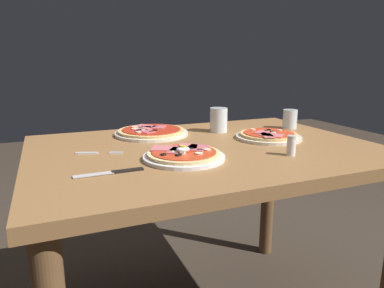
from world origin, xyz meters
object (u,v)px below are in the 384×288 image
at_px(fork, 95,153).
at_px(knife, 114,172).
at_px(water_glass_near, 290,120).
at_px(water_glass_far, 219,121).
at_px(pizza_foreground, 184,155).
at_px(salt_shaker, 291,146).
at_px(dining_table, 206,175).
at_px(pizza_across_left, 151,132).
at_px(pizza_across_right, 269,136).

height_order(fork, knife, knife).
relative_size(water_glass_near, fork, 0.57).
distance_m(water_glass_far, knife, 0.67).
height_order(pizza_foreground, salt_shaker, salt_shaker).
bearing_deg(fork, water_glass_far, 17.45).
distance_m(pizza_foreground, knife, 0.24).
height_order(dining_table, water_glass_far, water_glass_far).
height_order(water_glass_near, water_glass_far, water_glass_far).
bearing_deg(dining_table, fork, 173.08).
relative_size(pizza_across_left, pizza_across_right, 1.18).
xyz_separation_m(fork, salt_shaker, (0.60, -0.27, 0.03)).
xyz_separation_m(water_glass_far, knife, (-0.53, -0.41, -0.04)).
distance_m(pizza_across_left, fork, 0.34).
bearing_deg(dining_table, pizza_across_left, 115.31).
height_order(water_glass_near, knife, water_glass_near).
distance_m(dining_table, salt_shaker, 0.34).
relative_size(dining_table, salt_shaker, 18.55).
bearing_deg(pizza_across_left, water_glass_near, -9.61).
bearing_deg(knife, water_glass_near, 22.07).
bearing_deg(pizza_foreground, pizza_across_left, 88.85).
bearing_deg(water_glass_far, salt_shaker, -84.32).
relative_size(water_glass_far, salt_shaker, 1.58).
distance_m(pizza_across_left, pizza_across_right, 0.49).
bearing_deg(pizza_across_right, salt_shaker, -108.04).
distance_m(pizza_foreground, water_glass_near, 0.70).
bearing_deg(water_glass_near, salt_shaker, -127.07).
distance_m(water_glass_near, water_glass_far, 0.34).
distance_m(water_glass_near, fork, 0.90).
bearing_deg(fork, pizza_foreground, -34.68).
height_order(water_glass_far, salt_shaker, water_glass_far).
bearing_deg(pizza_across_left, pizza_across_right, -31.29).
bearing_deg(pizza_foreground, salt_shaker, -15.72).
bearing_deg(pizza_across_right, water_glass_near, 34.12).
height_order(pizza_across_left, knife, pizza_across_left).
height_order(pizza_across_left, water_glass_near, water_glass_near).
xyz_separation_m(dining_table, fork, (-0.39, 0.05, 0.12)).
height_order(dining_table, pizza_foreground, pizza_foreground).
bearing_deg(knife, pizza_across_right, 17.56).
bearing_deg(knife, salt_shaker, -3.57).
relative_size(dining_table, pizza_foreground, 4.72).
height_order(pizza_across_right, knife, pizza_across_right).
height_order(dining_table, water_glass_near, water_glass_near).
bearing_deg(knife, pizza_across_left, 62.27).
height_order(pizza_across_left, pizza_across_right, same).
bearing_deg(fork, knife, -85.24).
bearing_deg(pizza_across_left, fork, -139.42).
relative_size(pizza_across_right, fork, 1.71).
height_order(pizza_foreground, pizza_across_right, pizza_foreground).
xyz_separation_m(pizza_foreground, water_glass_near, (0.64, 0.29, 0.02)).
relative_size(dining_table, fork, 8.12).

